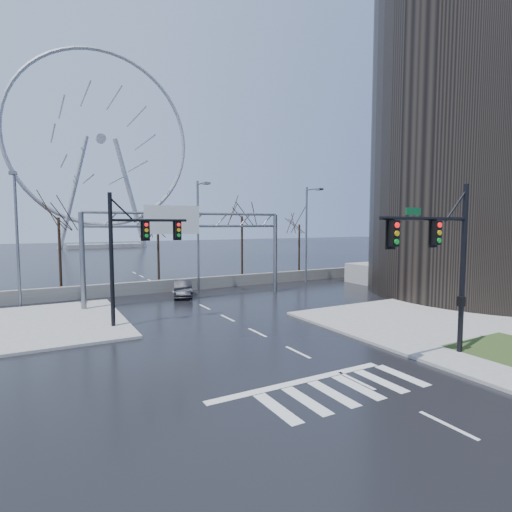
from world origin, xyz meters
TOP-DOWN VIEW (x-y plane):
  - ground at (0.00, 0.00)m, footprint 260.00×260.00m
  - sidewalk_right_ext at (10.00, 2.00)m, footprint 12.00×10.00m
  - sidewalk_far at (-11.00, 12.00)m, footprint 10.00×12.00m
  - grass_strip at (9.00, -5.00)m, footprint 5.00×4.00m
  - tower_podium at (29.00, 8.00)m, footprint 22.00×18.00m
  - barrier_wall at (0.00, 20.00)m, footprint 52.00×0.50m
  - signal_mast_near at (5.14, -4.04)m, footprint 5.52×0.41m
  - signal_mast_far at (-5.87, 8.96)m, footprint 4.72×0.41m
  - sign_gantry at (-0.38, 14.96)m, footprint 16.36×0.40m
  - streetlight_left at (-12.00, 18.16)m, footprint 0.50×2.55m
  - streetlight_mid at (2.00, 18.16)m, footprint 0.50×2.55m
  - streetlight_right at (14.00, 18.16)m, footprint 0.50×2.55m
  - tree_left at (-9.00, 23.50)m, footprint 3.75×3.75m
  - tree_center at (0.00, 24.50)m, footprint 3.25×3.25m
  - tree_right at (9.00, 23.50)m, footprint 3.90×3.90m
  - tree_far_right at (17.00, 24.00)m, footprint 3.40×3.40m
  - ferris_wheel at (5.00, 95.00)m, footprint 45.00×6.00m
  - car at (-0.02, 17.00)m, footprint 2.64×4.50m

SIDE VIEW (x-z plane):
  - ground at x=0.00m, z-range 0.00..0.00m
  - sidewalk_right_ext at x=10.00m, z-range 0.00..0.15m
  - sidewalk_far at x=-11.00m, z-range 0.00..0.15m
  - grass_strip at x=9.00m, z-range 0.14..0.17m
  - barrier_wall at x=0.00m, z-range 0.00..1.10m
  - car at x=-0.02m, z-range 0.00..1.40m
  - tower_podium at x=29.00m, z-range 0.00..2.00m
  - signal_mast_far at x=-5.87m, z-range 0.83..8.83m
  - signal_mast_near at x=5.14m, z-range 0.87..8.87m
  - tree_center at x=0.00m, z-range 1.92..8.42m
  - sign_gantry at x=-0.38m, z-range 1.38..8.98m
  - tree_far_right at x=17.00m, z-range 2.01..8.81m
  - streetlight_left at x=-12.00m, z-range 0.89..10.89m
  - streetlight_mid at x=2.00m, z-range 0.89..10.89m
  - streetlight_right at x=14.00m, z-range 0.89..10.89m
  - tree_left at x=-9.00m, z-range 2.23..9.73m
  - tree_right at x=9.00m, z-range 2.32..10.12m
  - ferris_wheel at x=5.00m, z-range 0.68..51.59m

